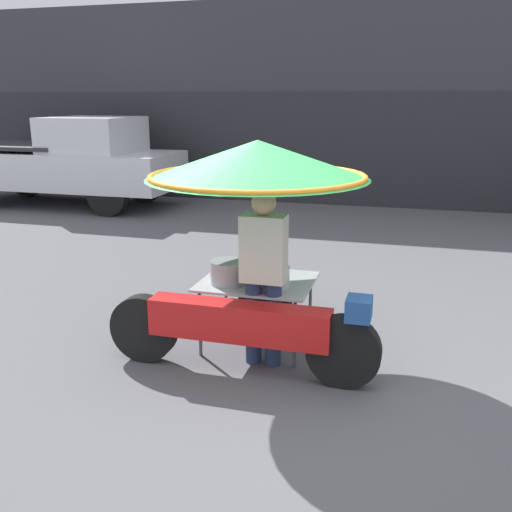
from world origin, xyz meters
TOP-DOWN VIEW (x-y plane):
  - ground_plane at (0.00, 0.00)m, footprint 36.00×36.00m
  - shopfront_building at (0.00, 9.12)m, footprint 28.00×2.06m
  - vendor_motorcycle_cart at (-0.34, 0.39)m, footprint 2.39×1.99m
  - vendor_person at (-0.19, 0.10)m, footprint 0.38×0.22m
  - pickup_truck at (-6.28, 6.42)m, footprint 5.13×1.88m

SIDE VIEW (x-z plane):
  - ground_plane at x=0.00m, z-range 0.00..0.00m
  - vendor_person at x=-0.19m, z-range 0.09..1.65m
  - pickup_truck at x=-6.28m, z-range -0.01..1.90m
  - vendor_motorcycle_cart at x=-0.34m, z-range 0.54..2.48m
  - shopfront_building at x=0.00m, z-range -0.01..4.32m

